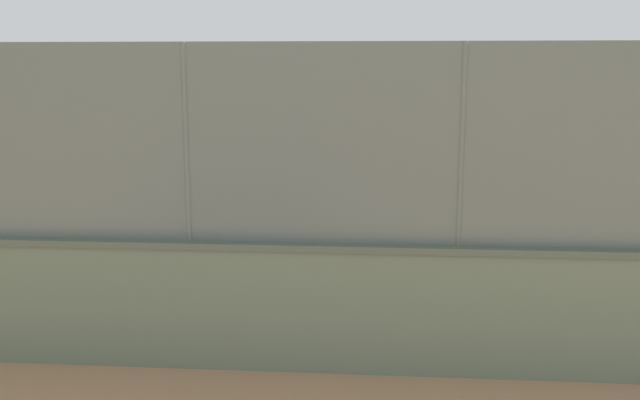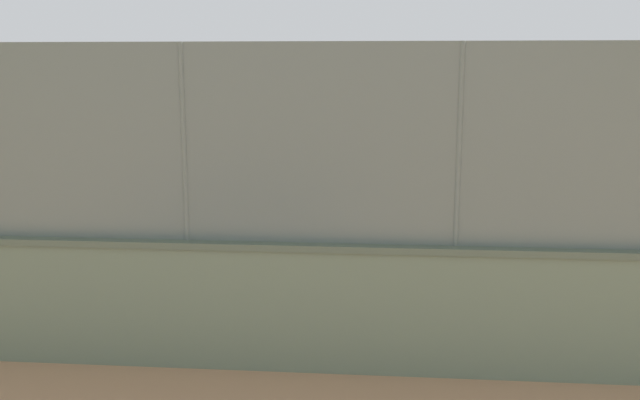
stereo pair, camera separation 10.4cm
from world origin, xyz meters
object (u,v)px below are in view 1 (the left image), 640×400
player_baseline_waiting (284,204)px  player_near_wall_returning (62,226)px  player_at_service_line (463,187)px  sports_ball (320,270)px

player_baseline_waiting → player_near_wall_returning: bearing=25.4°
player_baseline_waiting → player_near_wall_returning: (3.71, 1.76, -0.10)m
player_near_wall_returning → player_at_service_line: bearing=-149.5°
player_baseline_waiting → player_at_service_line: size_ratio=1.05×
player_at_service_line → sports_ball: size_ratio=6.82×
player_baseline_waiting → sports_ball: bearing=118.8°
player_near_wall_returning → sports_ball: player_near_wall_returning is taller
player_baseline_waiting → sports_ball: (-0.81, 1.48, -0.88)m
player_at_service_line → sports_ball: bearing=54.2°
player_near_wall_returning → sports_ball: bearing=-176.5°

